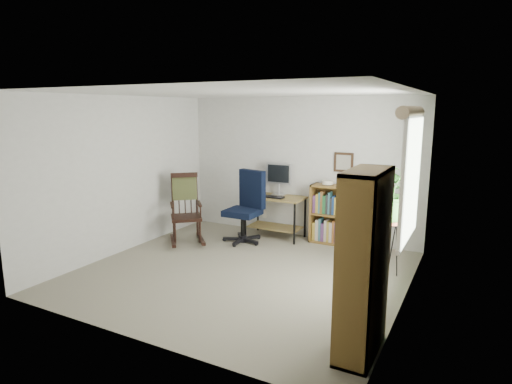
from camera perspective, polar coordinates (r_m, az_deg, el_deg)
The scene contains 18 objects.
floor at distance 5.96m, azimuth -1.83°, elevation -10.61°, with size 4.20×4.00×0.00m, color gray.
ceiling at distance 5.55m, azimuth -1.98°, elevation 13.10°, with size 4.20×4.00×0.00m, color silver.
wall_back at distance 7.42m, azimuth 5.80°, elevation 3.22°, with size 4.20×0.00×2.40m, color silver.
wall_front at distance 4.06m, azimuth -16.07°, elevation -3.63°, with size 4.20×0.00×2.40m, color silver.
wall_left at distance 6.91m, azimuth -17.22°, elevation 2.21°, with size 0.00×4.00×2.40m, color silver.
wall_right at distance 4.96m, azimuth 19.69°, elevation -1.24°, with size 0.00×4.00×2.40m, color silver.
window at distance 5.22m, azimuth 19.88°, elevation 1.57°, with size 0.12×1.20×1.50m, color silver, non-canonical shape.
desk at distance 7.43m, azimuth 2.56°, elevation -3.32°, with size 1.00×0.55×0.72m, color olive, non-canonical shape.
monitor at distance 7.42m, azimuth 3.07°, elevation 1.72°, with size 0.46×0.16×0.56m, color #AEAEB3, non-canonical shape.
keyboard at distance 7.24m, azimuth 2.18°, elevation -0.66°, with size 0.40×0.15×0.03m, color black.
office_chair at distance 7.09m, azimuth -1.82°, elevation -1.96°, with size 0.66×0.66×1.22m, color black, non-canonical shape.
rocking_chair at distance 7.17m, azimuth -9.32°, elevation -2.14°, with size 0.61×1.01×1.17m, color black, non-canonical shape.
low_bookshelf at distance 7.13m, azimuth 10.98°, elevation -3.07°, with size 0.93×0.31×0.98m, color brown, non-canonical shape.
tall_bookshelf at distance 3.94m, azimuth 14.12°, elevation -9.35°, with size 0.32×0.74×1.69m, color brown, non-canonical shape.
plant_stand at distance 5.95m, azimuth 17.45°, elevation -6.90°, with size 0.23×0.23×0.84m, color black, non-canonical shape.
spider_plant at distance 5.72m, azimuth 18.07°, elevation 3.56°, with size 1.69×1.88×1.46m, color #2D6623.
potted_plant_small at distance 6.95m, azimuth 13.38°, elevation 1.06°, with size 0.13×0.24×0.11m, color #2D6623.
framed_picture at distance 7.11m, azimuth 11.59°, elevation 3.88°, with size 0.32×0.04×0.32m, color black, non-canonical shape.
Camera 1 is at (2.76, -4.81, 2.19)m, focal length 30.00 mm.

